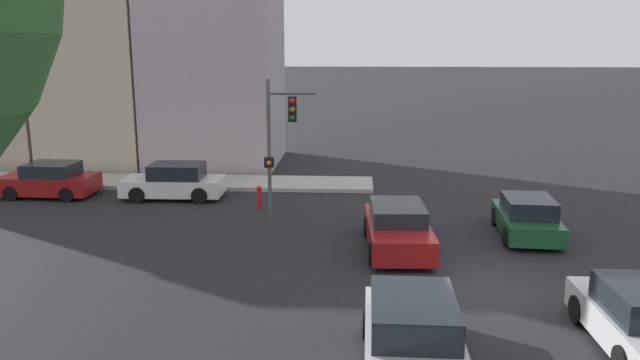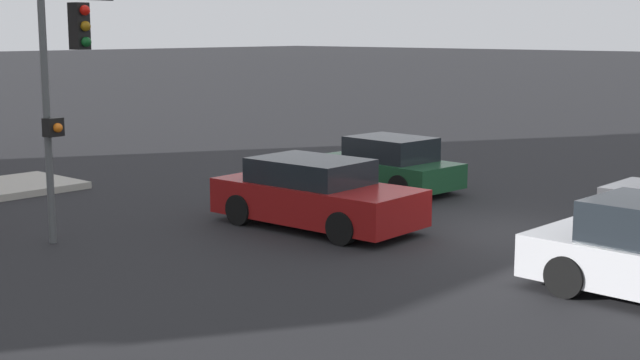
{
  "view_description": "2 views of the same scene",
  "coord_description": "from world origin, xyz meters",
  "px_view_note": "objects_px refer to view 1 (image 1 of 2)",
  "views": [
    {
      "loc": [
        -15.84,
        3.63,
        6.48
      ],
      "look_at": [
        3.73,
        4.75,
        2.11
      ],
      "focal_mm": 35.0,
      "sensor_mm": 36.0,
      "label": 1
    },
    {
      "loc": [
        -9.11,
        15.63,
        4.08
      ],
      "look_at": [
        0.23,
        5.41,
        1.73
      ],
      "focal_mm": 50.0,
      "sensor_mm": 36.0,
      "label": 2
    }
  ],
  "objects_px": {
    "parked_car_0": "(175,182)",
    "traffic_signal": "(280,132)",
    "crossing_car_0": "(527,218)",
    "crossing_car_3": "(413,339)",
    "crossing_car_2": "(398,228)",
    "fire_hydrant": "(259,196)",
    "parked_car_1": "(50,180)"
  },
  "relations": [
    {
      "from": "fire_hydrant",
      "to": "crossing_car_3",
      "type": "bearing_deg",
      "value": -157.9
    },
    {
      "from": "crossing_car_2",
      "to": "crossing_car_3",
      "type": "distance_m",
      "value": 7.6
    },
    {
      "from": "crossing_car_0",
      "to": "traffic_signal",
      "type": "bearing_deg",
      "value": 85.33
    },
    {
      "from": "traffic_signal",
      "to": "fire_hydrant",
      "type": "bearing_deg",
      "value": -154.98
    },
    {
      "from": "crossing_car_0",
      "to": "crossing_car_3",
      "type": "distance_m",
      "value": 10.3
    },
    {
      "from": "crossing_car_3",
      "to": "parked_car_0",
      "type": "xyz_separation_m",
      "value": [
        13.67,
        8.78,
        -0.01
      ]
    },
    {
      "from": "traffic_signal",
      "to": "parked_car_1",
      "type": "height_order",
      "value": "traffic_signal"
    },
    {
      "from": "crossing_car_0",
      "to": "crossing_car_2",
      "type": "distance_m",
      "value": 4.74
    },
    {
      "from": "traffic_signal",
      "to": "crossing_car_0",
      "type": "distance_m",
      "value": 9.01
    },
    {
      "from": "crossing_car_0",
      "to": "fire_hydrant",
      "type": "relative_size",
      "value": 4.28
    },
    {
      "from": "traffic_signal",
      "to": "crossing_car_3",
      "type": "xyz_separation_m",
      "value": [
        -10.39,
        -3.88,
        -2.61
      ]
    },
    {
      "from": "crossing_car_3",
      "to": "parked_car_1",
      "type": "xyz_separation_m",
      "value": [
        13.74,
        14.21,
        -0.03
      ]
    },
    {
      "from": "crossing_car_0",
      "to": "parked_car_0",
      "type": "distance_m",
      "value": 14.15
    },
    {
      "from": "crossing_car_2",
      "to": "parked_car_0",
      "type": "xyz_separation_m",
      "value": [
        6.07,
        8.96,
        0.01
      ]
    },
    {
      "from": "parked_car_1",
      "to": "traffic_signal",
      "type": "bearing_deg",
      "value": 163.78
    },
    {
      "from": "crossing_car_2",
      "to": "fire_hydrant",
      "type": "bearing_deg",
      "value": -134.26
    },
    {
      "from": "parked_car_0",
      "to": "crossing_car_3",
      "type": "bearing_deg",
      "value": 121.97
    },
    {
      "from": "crossing_car_3",
      "to": "crossing_car_0",
      "type": "bearing_deg",
      "value": 154.26
    },
    {
      "from": "crossing_car_0",
      "to": "parked_car_1",
      "type": "bearing_deg",
      "value": 79.77
    },
    {
      "from": "crossing_car_3",
      "to": "parked_car_1",
      "type": "relative_size",
      "value": 1.17
    },
    {
      "from": "fire_hydrant",
      "to": "crossing_car_0",
      "type": "bearing_deg",
      "value": -107.5
    },
    {
      "from": "crossing_car_3",
      "to": "parked_car_0",
      "type": "relative_size",
      "value": 1.1
    },
    {
      "from": "crossing_car_2",
      "to": "fire_hydrant",
      "type": "height_order",
      "value": "crossing_car_2"
    },
    {
      "from": "crossing_car_3",
      "to": "fire_hydrant",
      "type": "relative_size",
      "value": 5.02
    },
    {
      "from": "crossing_car_0",
      "to": "parked_car_0",
      "type": "height_order",
      "value": "parked_car_0"
    },
    {
      "from": "parked_car_0",
      "to": "traffic_signal",
      "type": "bearing_deg",
      "value": 145.47
    },
    {
      "from": "crossing_car_3",
      "to": "fire_hydrant",
      "type": "xyz_separation_m",
      "value": [
        12.23,
        4.97,
        -0.22
      ]
    },
    {
      "from": "crossing_car_0",
      "to": "crossing_car_2",
      "type": "xyz_separation_m",
      "value": [
        -1.6,
        4.47,
        0.04
      ]
    },
    {
      "from": "parked_car_1",
      "to": "crossing_car_2",
      "type": "bearing_deg",
      "value": 158.62
    },
    {
      "from": "crossing_car_0",
      "to": "parked_car_1",
      "type": "relative_size",
      "value": 1.0
    },
    {
      "from": "parked_car_1",
      "to": "fire_hydrant",
      "type": "relative_size",
      "value": 4.28
    },
    {
      "from": "parked_car_1",
      "to": "parked_car_0",
      "type": "bearing_deg",
      "value": -178.97
    }
  ]
}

